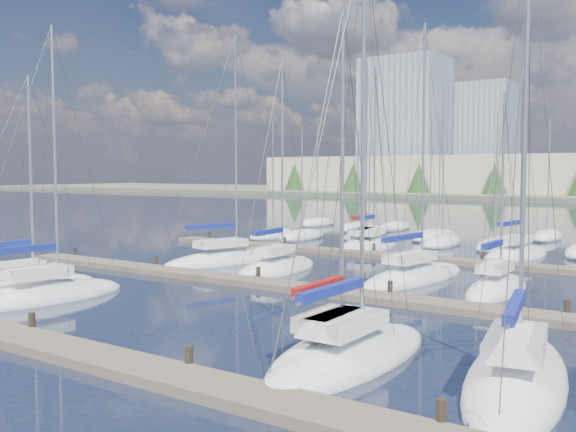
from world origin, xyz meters
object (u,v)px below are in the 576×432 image
Objects in this scene: sailboat_k at (414,277)px; sailboat_p at (516,255)px; sailboat_j at (277,268)px; sailboat_o at (371,246)px; sailboat_l at (497,289)px; sailboat_d at (333,353)px; sailboat_n at (363,245)px; sailboat_c at (45,296)px; sailboat_e at (350,357)px; sailboat_b at (20,289)px; sailboat_f at (517,378)px; sailboat_i at (227,260)px.

sailboat_p is at bearing 86.74° from sailboat_k.
sailboat_o is (-0.75, 13.97, 0.01)m from sailboat_j.
sailboat_l is at bearing -70.02° from sailboat_p.
sailboat_o is at bearing 112.91° from sailboat_d.
sailboat_j is (1.53, -14.12, -0.01)m from sailboat_n.
sailboat_k reaches higher than sailboat_c.
sailboat_e is at bearing -71.30° from sailboat_o.
sailboat_e is 1.31× the size of sailboat_l.
sailboat_e is 0.94× the size of sailboat_k.
sailboat_o reaches higher than sailboat_k.
sailboat_c is at bearing -0.62° from sailboat_b.
sailboat_f is 0.89× the size of sailboat_n.
sailboat_c is at bearing -140.85° from sailboat_l.
sailboat_c is 1.18× the size of sailboat_b.
sailboat_l is at bearing -6.44° from sailboat_k.
sailboat_o is at bearing -167.93° from sailboat_p.
sailboat_p is 13.07m from sailboat_k.
sailboat_i is 5.08m from sailboat_j.
sailboat_l is 19.28m from sailboat_o.
sailboat_n is at bearing 134.44° from sailboat_k.
sailboat_j is at bearing -94.88° from sailboat_n.
sailboat_j is 1.13× the size of sailboat_d.
sailboat_b is 0.74× the size of sailboat_n.
sailboat_o is (-13.61, 27.91, 0.01)m from sailboat_e.
sailboat_f is 0.91× the size of sailboat_o.
sailboat_d is (1.81, -28.55, 0.01)m from sailboat_p.
sailboat_i is 1.14× the size of sailboat_f.
sailboat_l is at bearing 13.33° from sailboat_i.
sailboat_b is at bearing -109.73° from sailboat_o.
sailboat_k is (-2.12, -12.90, 0.00)m from sailboat_p.
sailboat_f is 0.92× the size of sailboat_k.
sailboat_k is at bearing 112.49° from sailboat_f.
sailboat_e is at bearing -73.89° from sailboat_n.
sailboat_e is 0.94× the size of sailboat_o.
sailboat_b is 0.85× the size of sailboat_j.
sailboat_k is at bearing 17.56° from sailboat_i.
sailboat_k is (-9.61, 14.86, 0.01)m from sailboat_f.
sailboat_n reaches higher than sailboat_k.
sailboat_b is (-19.56, 0.93, -0.01)m from sailboat_e.
sailboat_i is at bearing 98.24° from sailboat_c.
sailboat_o is (-18.62, 27.07, 0.01)m from sailboat_f.
sailboat_e is 0.68m from sailboat_d.
sailboat_o is (3.39, 27.31, 0.01)m from sailboat_c.
sailboat_l is at bearing -2.70° from sailboat_j.
sailboat_f reaches higher than sailboat_j.
sailboat_f is 17.70m from sailboat_k.
sailboat_i is at bearing 137.69° from sailboat_f.
sailboat_i is at bearing -115.81° from sailboat_n.
sailboat_i is 1.31× the size of sailboat_d.
sailboat_j is (4.14, 13.34, 0.00)m from sailboat_c.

